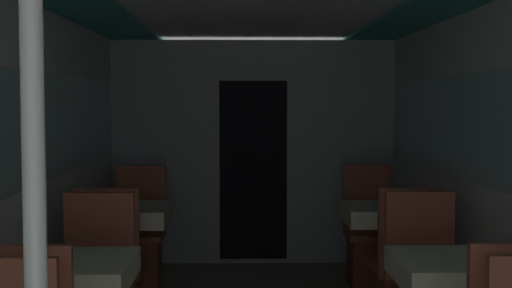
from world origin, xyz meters
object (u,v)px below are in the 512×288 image
Objects in this scene: dining_table_right_1 at (459,278)px; chair_right_far_2 at (370,249)px; dining_table_left_1 at (68,280)px; chair_left_far_2 at (139,250)px; chair_right_near_2 at (404,288)px; dining_table_right_2 at (386,219)px; dining_table_left_2 at (126,220)px.

chair_right_far_2 is (0.00, 2.41, -0.36)m from dining_table_right_1.
chair_left_far_2 is at bearing 90.00° from dining_table_left_1.
chair_left_far_2 is 1.95m from chair_right_far_2.
chair_right_near_2 is 1.25m from chair_right_far_2.
dining_table_left_2 is at bearing 180.00° from dining_table_right_2.
chair_left_far_2 reaches higher than dining_table_right_1.
dining_table_right_2 is 0.72m from chair_right_far_2.
chair_right_near_2 is at bearing 90.00° from chair_right_far_2.
chair_right_near_2 is (0.00, 1.17, -0.36)m from dining_table_right_1.
chair_left_far_2 is at bearing 128.88° from dining_table_right_1.
dining_table_right_2 is at bearing 0.00° from dining_table_left_2.
dining_table_left_2 is 0.77× the size of chair_right_far_2.
chair_right_far_2 is (1.95, 0.00, 0.00)m from chair_left_far_2.
dining_table_right_1 is 1.79m from dining_table_right_2.
dining_table_right_1 is at bearing 0.00° from dining_table_left_1.
dining_table_right_1 is at bearing -42.61° from dining_table_left_2.
chair_left_far_2 is at bearing 147.36° from chair_right_near_2.
chair_left_far_2 reaches higher than dining_table_right_2.
dining_table_left_2 is at bearing 17.76° from chair_right_far_2.
dining_table_left_1 is at bearing -137.39° from dining_table_right_2.
chair_right_near_2 reaches higher than dining_table_right_2.
chair_right_near_2 reaches higher than dining_table_left_1.
dining_table_left_1 is 1.79m from dining_table_left_2.
dining_table_right_2 is at bearing 42.61° from dining_table_left_1.
dining_table_right_2 is at bearing 90.00° from dining_table_right_1.
chair_right_far_2 is (0.00, 0.62, -0.36)m from dining_table_right_2.
chair_left_far_2 is (0.00, 0.62, -0.36)m from dining_table_left_2.
dining_table_left_2 is 0.77× the size of chair_right_near_2.
chair_right_far_2 is at bearing -180.00° from chair_left_far_2.
chair_right_far_2 is at bearing 90.00° from chair_right_near_2.
dining_table_right_2 is 0.77× the size of chair_right_near_2.
chair_left_far_2 is 3.12m from dining_table_right_1.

